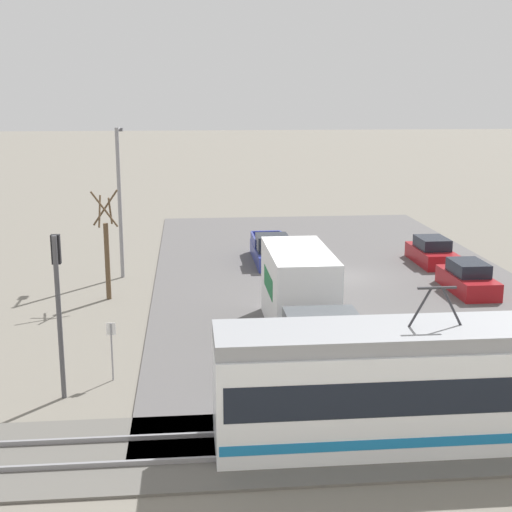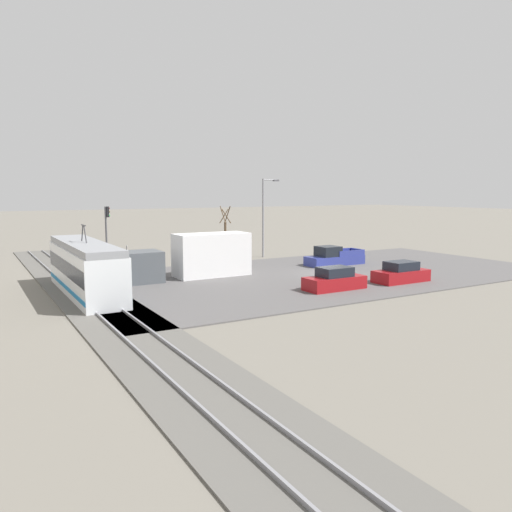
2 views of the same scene
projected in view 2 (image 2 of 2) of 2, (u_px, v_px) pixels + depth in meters
The scene contains 12 objects.
ground_plane at pixel (323, 274), 41.33m from camera, with size 320.00×320.00×0.00m, color slate.
road_surface at pixel (323, 273), 41.32m from camera, with size 19.70×38.78×0.08m.
rail_bed at pixel (90, 297), 31.94m from camera, with size 57.62×4.40×0.22m.
light_rail_tram at pixel (85, 269), 32.76m from camera, with size 12.36×2.60×4.56m.
box_truck at pixel (196, 257), 39.11m from camera, with size 2.56×10.08×3.41m.
pickup_truck at pixel (334, 258), 45.81m from camera, with size 1.97×5.66×1.76m.
sedan_car_0 at pixel (335, 280), 34.33m from camera, with size 1.81×4.36×1.56m.
sedan_car_1 at pixel (401, 273), 37.19m from camera, with size 1.89×4.34×1.54m.
traffic_light_pole at pixel (107, 229), 44.05m from camera, with size 0.28×0.47×5.47m.
street_tree at pixel (225, 235), 49.76m from camera, with size 1.26×1.05×5.36m.
street_lamp_near_crossing at pixel (265, 212), 51.42m from camera, with size 0.36×1.95×8.10m.
no_parking_sign at pixel (127, 255), 43.71m from camera, with size 0.32×0.08×2.10m.
Camera 2 is at (-32.41, 25.39, 6.79)m, focal length 35.00 mm.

